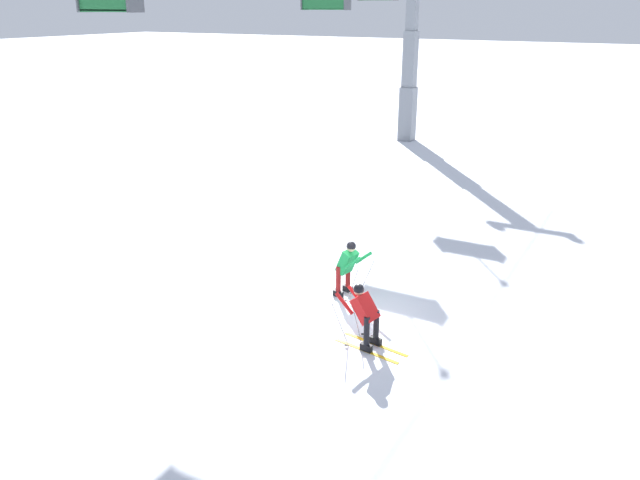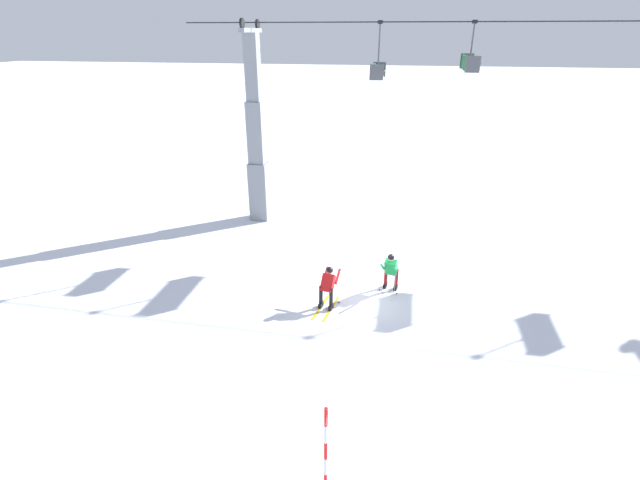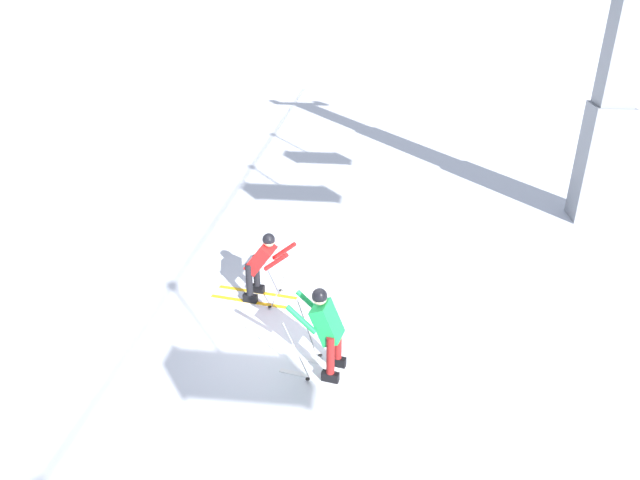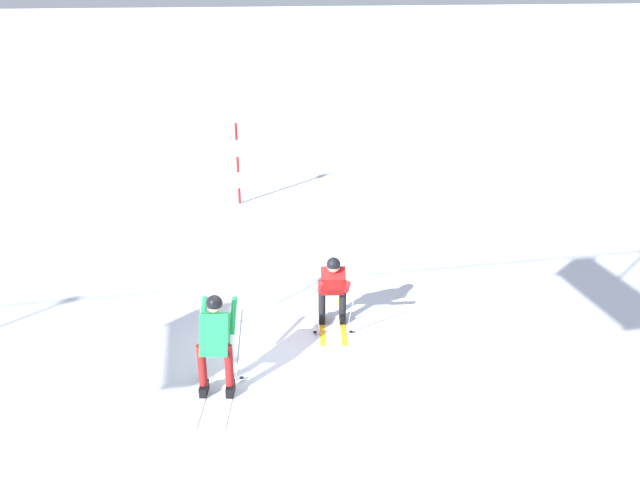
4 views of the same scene
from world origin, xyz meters
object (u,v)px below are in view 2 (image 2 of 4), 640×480
lift_tower_near (257,145)px  skier_distant_uphill (391,269)px  skier_carving_main (328,285)px  chairlift_seat_nearest (376,70)px  chairlift_seat_second (468,63)px  trail_marker_pole (326,447)px

lift_tower_near → skier_distant_uphill: 9.74m
skier_carving_main → chairlift_seat_nearest: size_ratio=0.77×
chairlift_seat_second → trail_marker_pole: (-3.41, -14.69, -6.46)m
lift_tower_near → trail_marker_pole: size_ratio=4.15×
trail_marker_pole → chairlift_seat_nearest: bearing=91.5°
skier_distant_uphill → skier_carving_main: bearing=-145.1°
skier_carving_main → trail_marker_pole: 7.17m
lift_tower_near → chairlift_seat_second: (9.44, 0.00, 3.83)m
chairlift_seat_second → skier_distant_uphill: size_ratio=1.31×
chairlift_seat_nearest → lift_tower_near: bearing=-180.0°
lift_tower_near → trail_marker_pole: bearing=-67.7°
chairlift_seat_second → trail_marker_pole: 16.41m
skier_carving_main → skier_distant_uphill: size_ratio=0.99×
skier_carving_main → skier_distant_uphill: (2.10, 1.47, 0.05)m
chairlift_seat_nearest → trail_marker_pole: (0.39, -14.69, -6.14)m
skier_carving_main → lift_tower_near: lift_tower_near is taller
skier_carving_main → skier_distant_uphill: skier_distant_uphill is taller
chairlift_seat_nearest → chairlift_seat_second: size_ratio=0.97×
skier_carving_main → lift_tower_near: 9.52m
skier_carving_main → chairlift_seat_second: chairlift_seat_second is taller
lift_tower_near → chairlift_seat_nearest: 6.64m
chairlift_seat_nearest → trail_marker_pole: 15.93m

